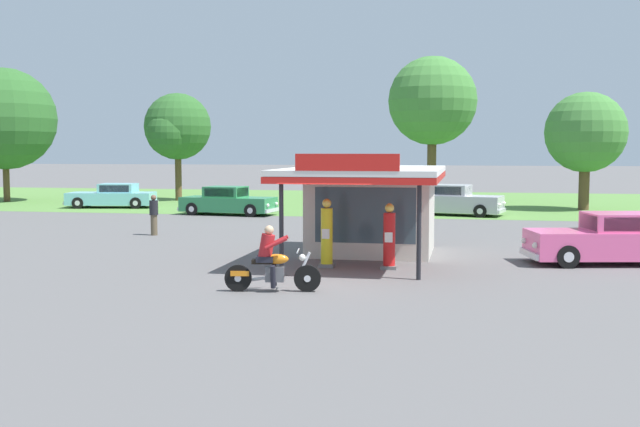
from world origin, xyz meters
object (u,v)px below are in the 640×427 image
object	(u,v)px
bystander_strolling_foreground	(154,214)
gas_pump_nearside	(327,236)
gas_pump_offside	(389,239)
featured_classic_sedan	(618,240)
parked_car_back_row_centre_right	(449,201)
parked_car_back_row_centre	(113,197)
parked_car_back_row_far_left	(228,202)
motorcycle_with_rider	(271,264)

from	to	relation	value
bystander_strolling_foreground	gas_pump_nearside	bearing A→B (deg)	-38.96
gas_pump_offside	featured_classic_sedan	bearing A→B (deg)	19.44
parked_car_back_row_centre_right	parked_car_back_row_centre	world-z (taller)	parked_car_back_row_centre_right
parked_car_back_row_far_left	parked_car_back_row_centre	size ratio (longest dim) A/B	0.97
bystander_strolling_foreground	parked_car_back_row_far_left	bearing A→B (deg)	90.55
gas_pump_nearside	featured_classic_sedan	world-z (taller)	gas_pump_nearside
gas_pump_nearside	gas_pump_offside	xyz separation A→B (m)	(1.79, -0.00, -0.05)
parked_car_back_row_centre	parked_car_back_row_far_left	bearing A→B (deg)	-22.56
gas_pump_nearside	bystander_strolling_foreground	size ratio (longest dim) A/B	1.23
bystander_strolling_foreground	featured_classic_sedan	bearing A→B (deg)	-14.67
gas_pump_offside	parked_car_back_row_far_left	bearing A→B (deg)	121.92
motorcycle_with_rider	bystander_strolling_foreground	distance (m)	13.00
parked_car_back_row_centre_right	bystander_strolling_foreground	distance (m)	16.15
featured_classic_sedan	parked_car_back_row_centre	distance (m)	30.17
parked_car_back_row_centre	bystander_strolling_foreground	xyz separation A→B (m)	(8.25, -12.94, 0.19)
gas_pump_offside	parked_car_back_row_far_left	world-z (taller)	gas_pump_offside
gas_pump_nearside	parked_car_back_row_centre_right	xyz separation A→B (m)	(2.97, 18.29, -0.17)
gas_pump_offside	parked_car_back_row_far_left	distance (m)	19.05
parked_car_back_row_far_left	parked_car_back_row_centre	world-z (taller)	parked_car_back_row_far_left
featured_classic_sedan	gas_pump_offside	bearing A→B (deg)	-160.56
parked_car_back_row_centre	bystander_strolling_foreground	world-z (taller)	bystander_strolling_foreground
parked_car_back_row_centre_right	featured_classic_sedan	bearing A→B (deg)	-71.53
parked_car_back_row_centre_right	parked_car_back_row_centre	size ratio (longest dim) A/B	1.08
gas_pump_offside	parked_car_back_row_centre	size ratio (longest dim) A/B	0.35
featured_classic_sedan	parked_car_back_row_far_left	size ratio (longest dim) A/B	1.07
parked_car_back_row_centre	motorcycle_with_rider	bearing A→B (deg)	-56.02
parked_car_back_row_centre	bystander_strolling_foreground	size ratio (longest dim) A/B	3.34
gas_pump_offside	parked_car_back_row_centre_right	size ratio (longest dim) A/B	0.32
gas_pump_offside	motorcycle_with_rider	xyz separation A→B (m)	(-2.40, -3.93, -0.19)
gas_pump_nearside	motorcycle_with_rider	bearing A→B (deg)	-98.72
featured_classic_sedan	parked_car_back_row_far_left	distance (m)	21.63
featured_classic_sedan	bystander_strolling_foreground	size ratio (longest dim) A/B	3.45
featured_classic_sedan	bystander_strolling_foreground	xyz separation A→B (m)	(-16.50, 4.32, 0.14)
parked_car_back_row_centre_right	parked_car_back_row_far_left	bearing A→B (deg)	-169.34
bystander_strolling_foreground	gas_pump_offside	bearing A→B (deg)	-33.56
gas_pump_offside	bystander_strolling_foreground	distance (m)	11.98
gas_pump_nearside	bystander_strolling_foreground	world-z (taller)	gas_pump_nearside
gas_pump_nearside	motorcycle_with_rider	xyz separation A→B (m)	(-0.60, -3.93, -0.25)
parked_car_back_row_centre_right	parked_car_back_row_centre	xyz separation A→B (m)	(-19.41, 1.27, -0.08)
parked_car_back_row_far_left	gas_pump_nearside	bearing A→B (deg)	-62.89
parked_car_back_row_far_left	parked_car_back_row_centre	xyz separation A→B (m)	(-8.16, 3.39, -0.02)
motorcycle_with_rider	featured_classic_sedan	bearing A→B (deg)	34.95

